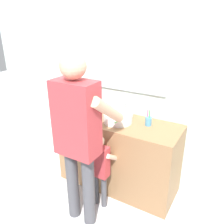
% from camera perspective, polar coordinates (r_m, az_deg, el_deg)
% --- Properties ---
extents(ground_plane, '(14.00, 14.00, 0.00)m').
position_cam_1_polar(ground_plane, '(2.89, -1.58, -20.13)').
color(ground_plane, silver).
extents(back_wall, '(4.40, 0.10, 2.70)m').
position_cam_1_polar(back_wall, '(2.75, 4.95, 9.61)').
color(back_wall, silver).
rests_on(back_wall, ground).
extents(vanity_cabinet, '(1.40, 0.54, 0.86)m').
position_cam_1_polar(vanity_cabinet, '(2.84, 1.54, -10.14)').
color(vanity_cabinet, olive).
rests_on(vanity_cabinet, ground).
extents(sink_basin, '(0.33, 0.33, 0.11)m').
position_cam_1_polar(sink_basin, '(2.60, 1.43, -1.25)').
color(sink_basin, white).
rests_on(sink_basin, vanity_cabinet).
extents(faucet, '(0.18, 0.14, 0.18)m').
position_cam_1_polar(faucet, '(2.75, 3.44, 0.66)').
color(faucet, '#B7BABF').
rests_on(faucet, vanity_cabinet).
extents(toothbrush_cup, '(0.07, 0.07, 0.21)m').
position_cam_1_polar(toothbrush_cup, '(2.54, 8.85, -2.11)').
color(toothbrush_cup, '#4C8EB2').
rests_on(toothbrush_cup, vanity_cabinet).
extents(soap_bottle, '(0.06, 0.06, 0.17)m').
position_cam_1_polar(soap_bottle, '(2.80, -3.71, 0.70)').
color(soap_bottle, '#B27FC6').
rests_on(soap_bottle, vanity_cabinet).
extents(child_toddler, '(0.26, 0.26, 0.86)m').
position_cam_1_polar(child_toddler, '(2.51, -2.95, -12.77)').
color(child_toddler, '#47474C').
rests_on(child_toddler, ground).
extents(adult_parent, '(0.53, 0.55, 1.70)m').
position_cam_1_polar(adult_parent, '(2.11, -8.24, -4.14)').
color(adult_parent, '#47474C').
rests_on(adult_parent, ground).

